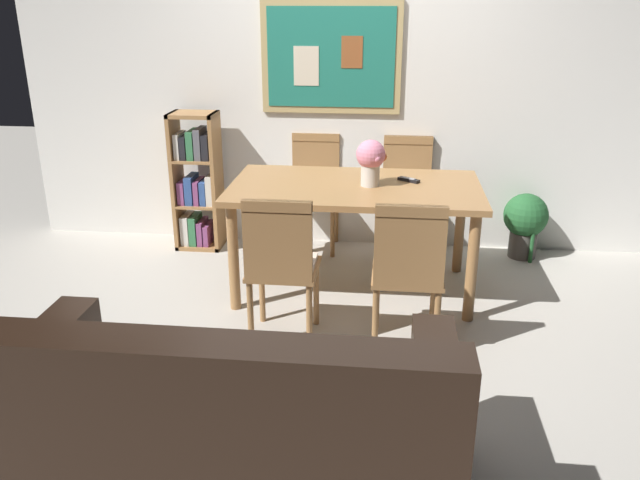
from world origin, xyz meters
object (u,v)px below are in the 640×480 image
dining_chair_near_left (281,258)px  leather_couch (229,426)px  dining_table (355,198)px  potted_ivy (525,221)px  dining_chair_far_right (407,186)px  flower_vase (371,159)px  bookshelf (197,184)px  tv_remote (409,180)px  dining_chair_far_left (315,182)px  dining_chair_near_right (408,264)px

dining_chair_near_left → leather_couch: dining_chair_near_left is taller
dining_table → potted_ivy: bearing=29.8°
dining_chair_far_right → flower_vase: 0.92m
bookshelf → tv_remote: bookshelf is taller
dining_chair_far_right → leather_couch: dining_chair_far_right is taller
dining_chair_far_left → flower_vase: 1.02m
dining_chair_far_left → potted_ivy: size_ratio=1.70×
dining_chair_near_right → flower_vase: bearing=106.9°
dining_chair_far_right → leather_couch: (-0.74, -2.82, -0.23)m
leather_couch → dining_chair_near_right: bearing=59.3°
leather_couch → potted_ivy: size_ratio=3.36×
dining_chair_far_left → tv_remote: (0.72, -0.69, 0.23)m
dining_chair_near_right → potted_ivy: (0.94, 1.55, -0.24)m
dining_chair_far_right → leather_couch: 2.92m
dining_chair_far_right → flower_vase: bearing=-108.4°
dining_chair_far_right → dining_chair_near_right: same height
dining_chair_near_right → bookshelf: bearing=137.7°
dining_table → dining_chair_near_left: size_ratio=1.83×
bookshelf → tv_remote: (1.66, -0.56, 0.24)m
dining_table → dining_chair_near_left: dining_chair_near_left is taller
dining_chair_near_left → flower_vase: 1.01m
leather_couch → potted_ivy: 3.23m
tv_remote → dining_chair_far_left: bearing=136.4°
bookshelf → dining_chair_far_left: bearing=8.0°
dining_chair_near_left → potted_ivy: bearing=42.9°
dining_chair_near_left → dining_chair_far_right: 1.75m
leather_couch → tv_remote: 2.33m
dining_chair_near_left → bookshelf: 1.76m
dining_table → bookshelf: size_ratio=1.52×
dining_table → dining_chair_far_left: dining_chair_far_left is taller
bookshelf → flower_vase: size_ratio=3.58×
dining_chair_far_right → bookshelf: (-1.66, -0.10, -0.01)m
dining_chair_near_left → dining_chair_near_right: (0.71, -0.01, 0.00)m
dining_chair_near_left → flower_vase: flower_vase is taller
dining_chair_near_right → bookshelf: (-1.65, 1.50, -0.01)m
dining_chair_far_left → dining_table: bearing=-65.7°
dining_chair_near_left → dining_chair_near_right: same height
dining_chair_far_left → dining_chair_near_right: bearing=-66.3°
dining_chair_far_right → dining_chair_far_left: (-0.73, 0.03, 0.00)m
bookshelf → flower_vase: 1.61m
dining_chair_far_left → bookshelf: 0.94m
dining_chair_far_right → dining_chair_far_left: 0.73m
flower_vase → dining_chair_near_right: bearing=-73.1°
dining_chair_far_right → potted_ivy: size_ratio=1.70×
dining_chair_near_right → potted_ivy: 1.83m
flower_vase → dining_table: bearing=179.7°
dining_chair_far_right → bookshelf: bookshelf is taller
flower_vase → tv_remote: bearing=26.9°
dining_chair_far_left → potted_ivy: dining_chair_far_left is taller
leather_couch → bookshelf: bookshelf is taller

